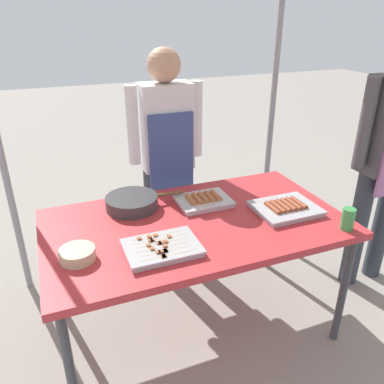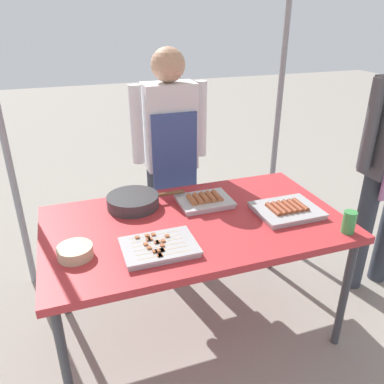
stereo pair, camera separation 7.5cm
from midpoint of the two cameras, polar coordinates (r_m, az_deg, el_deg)
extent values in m
plane|color=gray|center=(2.53, 1.30, -19.26)|extent=(18.00, 18.00, 0.00)
cube|color=#C63338|center=(2.08, 1.49, -4.80)|extent=(1.60, 0.90, 0.04)
cylinder|color=#3F3F44|center=(1.92, -17.06, -23.75)|extent=(0.04, 0.04, 0.71)
cylinder|color=#3F3F44|center=(2.37, 22.55, -13.85)|extent=(0.04, 0.04, 0.71)
cylinder|color=#3F3F44|center=(2.52, -18.21, -10.54)|extent=(0.04, 0.04, 0.71)
cylinder|color=#3F3F44|center=(2.87, 12.63, -5.04)|extent=(0.04, 0.04, 0.71)
cylinder|color=gray|center=(2.60, -25.40, 7.24)|extent=(0.04, 0.04, 2.15)
cylinder|color=gray|center=(3.03, 13.38, 11.30)|extent=(0.04, 0.04, 2.15)
cube|color=silver|center=(2.25, 2.83, -1.56)|extent=(0.30, 0.23, 0.02)
cube|color=silver|center=(2.24, 2.84, -1.20)|extent=(0.31, 0.24, 0.01)
cylinder|color=#B7663D|center=(2.21, 0.97, -1.22)|extent=(0.04, 0.12, 0.04)
cylinder|color=#B7663D|center=(2.22, 1.91, -1.07)|extent=(0.04, 0.12, 0.04)
cylinder|color=#B7663D|center=(2.24, 2.84, -0.93)|extent=(0.04, 0.12, 0.04)
cylinder|color=#B7663D|center=(2.25, 3.77, -0.78)|extent=(0.04, 0.12, 0.04)
cylinder|color=#B7663D|center=(2.26, 4.68, -0.64)|extent=(0.04, 0.12, 0.04)
cube|color=#ADADB2|center=(1.83, -3.68, -8.36)|extent=(0.34, 0.24, 0.02)
cube|color=#ADADB2|center=(1.82, -3.70, -7.94)|extent=(0.35, 0.25, 0.01)
cylinder|color=tan|center=(1.75, -2.88, -9.37)|extent=(0.25, 0.01, 0.01)
cube|color=#9E512D|center=(1.75, -3.47, -9.47)|extent=(0.02, 0.02, 0.02)
cube|color=#9E512D|center=(1.74, -3.61, -9.50)|extent=(0.02, 0.02, 0.02)
cylinder|color=tan|center=(1.78, -3.22, -8.74)|extent=(0.25, 0.01, 0.01)
cube|color=#9E512D|center=(1.78, -3.29, -8.75)|extent=(0.02, 0.02, 0.02)
cube|color=#9E512D|center=(1.77, -4.32, -8.94)|extent=(0.02, 0.02, 0.02)
cube|color=#9E512D|center=(1.77, -3.94, -8.87)|extent=(0.02, 0.02, 0.02)
cube|color=#9E512D|center=(1.78, -3.21, -8.74)|extent=(0.02, 0.02, 0.02)
cylinder|color=tan|center=(1.81, -3.54, -8.13)|extent=(0.25, 0.01, 0.01)
cube|color=#9E512D|center=(1.80, -5.15, -8.42)|extent=(0.02, 0.02, 0.02)
cube|color=#9E512D|center=(1.81, -3.23, -8.08)|extent=(0.02, 0.02, 0.02)
cylinder|color=tan|center=(1.84, -3.85, -7.55)|extent=(0.25, 0.01, 0.01)
cube|color=#9E512D|center=(1.84, -3.11, -7.42)|extent=(0.02, 0.02, 0.02)
cube|color=#9E512D|center=(1.82, -5.69, -7.86)|extent=(0.02, 0.02, 0.02)
cube|color=#9E512D|center=(1.84, -3.88, -7.55)|extent=(0.02, 0.02, 0.02)
cube|color=#9E512D|center=(1.83, -4.13, -7.60)|extent=(0.02, 0.02, 0.02)
cylinder|color=tan|center=(1.87, -4.16, -6.98)|extent=(0.25, 0.01, 0.01)
cube|color=#9E512D|center=(1.86, -5.04, -7.13)|extent=(0.02, 0.02, 0.02)
cube|color=#9E512D|center=(1.86, -5.34, -7.18)|extent=(0.02, 0.02, 0.02)
cube|color=#9E512D|center=(1.88, -2.55, -6.70)|extent=(0.02, 0.02, 0.02)
cylinder|color=tan|center=(1.90, -4.45, -6.43)|extent=(0.25, 0.01, 0.01)
cube|color=#9E512D|center=(1.88, -6.99, -6.85)|extent=(0.02, 0.02, 0.02)
cube|color=#9E512D|center=(1.89, -5.52, -6.61)|extent=(0.02, 0.02, 0.02)
cube|color=#9E512D|center=(1.89, -4.60, -6.45)|extent=(0.02, 0.02, 0.02)
cube|color=#ADADB2|center=(2.22, 14.80, -2.82)|extent=(0.34, 0.27, 0.02)
cube|color=#ADADB2|center=(2.21, 14.85, -2.46)|extent=(0.35, 0.29, 0.01)
cylinder|color=brown|center=(2.16, 12.97, -2.60)|extent=(0.03, 0.14, 0.03)
cylinder|color=brown|center=(2.18, 13.74, -2.46)|extent=(0.03, 0.14, 0.03)
cylinder|color=brown|center=(2.20, 14.50, -2.31)|extent=(0.03, 0.14, 0.03)
cylinder|color=brown|center=(2.22, 15.25, -2.17)|extent=(0.03, 0.14, 0.03)
cylinder|color=brown|center=(2.23, 15.98, -2.02)|extent=(0.03, 0.14, 0.03)
cylinder|color=brown|center=(2.25, 16.71, -1.88)|extent=(0.03, 0.14, 0.03)
cylinder|color=#38383A|center=(2.22, -7.80, -1.37)|extent=(0.30, 0.30, 0.07)
cylinder|color=brown|center=(2.27, -2.17, -0.21)|extent=(0.16, 0.02, 0.02)
cylinder|color=#386B33|center=(2.21, -7.84, -0.77)|extent=(0.27, 0.27, 0.01)
cylinder|color=#BFB28C|center=(1.84, -15.81, -8.53)|extent=(0.16, 0.16, 0.05)
cylinder|color=#3F994C|center=(2.11, 23.23, -4.13)|extent=(0.07, 0.07, 0.12)
cylinder|color=#333842|center=(2.82, -4.38, -4.00)|extent=(0.12, 0.12, 0.80)
cylinder|color=#333842|center=(2.87, -0.14, -3.30)|extent=(0.12, 0.12, 0.80)
cube|color=white|center=(2.58, -2.50, 9.70)|extent=(0.34, 0.20, 0.57)
cube|color=#384C8C|center=(2.53, -1.71, 5.98)|extent=(0.30, 0.02, 0.51)
cylinder|color=white|center=(2.52, -7.36, 9.81)|extent=(0.08, 0.08, 0.51)
cylinder|color=white|center=(2.65, 2.13, 10.71)|extent=(0.08, 0.08, 0.51)
sphere|color=tan|center=(2.51, -2.67, 18.34)|extent=(0.22, 0.22, 0.22)
cylinder|color=#333842|center=(2.85, 24.64, -5.59)|extent=(0.12, 0.12, 0.84)
cylinder|color=#4C4C51|center=(2.50, 25.86, 8.88)|extent=(0.08, 0.08, 0.54)
camera|label=1|loc=(0.04, -88.94, 0.50)|focal=35.96mm
camera|label=2|loc=(0.04, 91.06, -0.50)|focal=35.96mm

